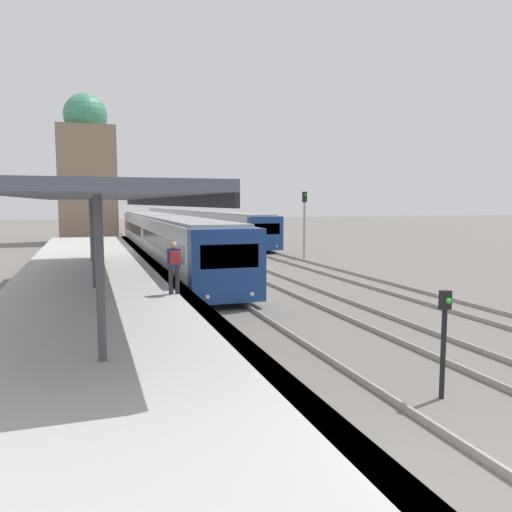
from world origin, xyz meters
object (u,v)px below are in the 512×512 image
(signal_post_near, at_px, (444,333))
(train_near, at_px, (164,236))
(person_on_platform, at_px, (174,263))
(train_far, at_px, (187,220))
(signal_mast_far, at_px, (304,216))

(signal_post_near, bearing_deg, train_near, 94.14)
(person_on_platform, relative_size, train_far, 0.03)
(person_on_platform, height_order, signal_post_near, person_on_platform)
(signal_post_near, distance_m, signal_mast_far, 24.43)
(person_on_platform, xyz_separation_m, signal_post_near, (3.88, -7.88, -0.60))
(train_near, xyz_separation_m, signal_post_near, (1.77, -24.49, -0.37))
(train_far, bearing_deg, person_on_platform, -101.40)
(train_far, relative_size, signal_mast_far, 13.47)
(signal_post_near, bearing_deg, signal_mast_far, 72.08)
(train_near, bearing_deg, signal_post_near, -85.86)
(train_near, height_order, signal_post_near, train_near)
(person_on_platform, height_order, signal_mast_far, signal_mast_far)
(train_near, height_order, signal_mast_far, signal_mast_far)
(person_on_platform, height_order, train_near, train_near)
(person_on_platform, relative_size, signal_post_near, 0.78)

